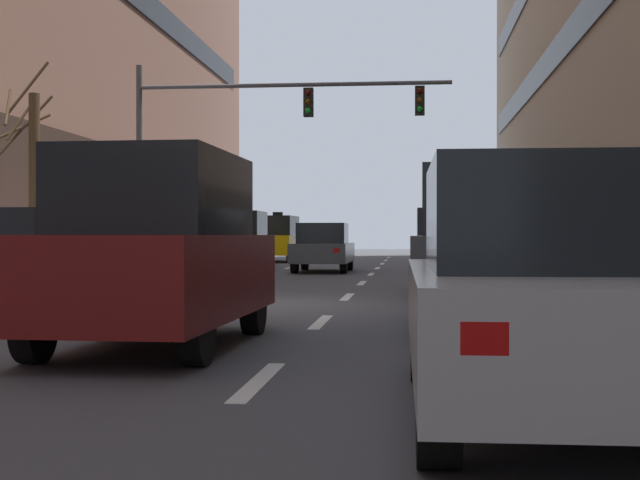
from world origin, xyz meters
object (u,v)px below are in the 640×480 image
Objects in this scene: traffic_signal_0 at (248,125)px; car_parked_1 at (483,248)px; car_driving_3 at (323,248)px; car_driving_2 at (158,250)px; taxi_driving_4 at (181,239)px; taxi_driving_5 at (278,239)px; car_driving_1 at (18,261)px; taxi_driving_0 at (241,240)px; street_tree_1 at (33,178)px; car_parked_0 at (554,293)px; car_parked_2 at (459,253)px.

car_parked_1 is at bearing -67.67° from traffic_signal_0.
traffic_signal_0 is (-1.91, -3.07, 3.67)m from car_driving_3.
car_driving_2 is 4.44m from car_parked_1.
taxi_driving_4 is 16.16m from taxi_driving_5.
taxi_driving_4 is 1.07× the size of car_parked_1.
car_driving_3 is (-0.18, 19.59, -0.26)m from car_driving_2.
taxi_driving_5 is (0.23, 25.96, 0.23)m from car_driving_1.
taxi_driving_5 is 0.46× the size of traffic_signal_0.
taxi_driving_0 is 0.92× the size of taxi_driving_4.
traffic_signal_0 is 1.75× the size of street_tree_1.
taxi_driving_0 is 0.80× the size of street_tree_1.
car_parked_0 is 17.69m from street_tree_1.
car_parked_0 is at bearing -78.26° from taxi_driving_5.
car_driving_1 is 0.97× the size of car_parked_0.
taxi_driving_4 is 13.57m from car_parked_1.
car_driving_1 is at bearing 129.77° from car_driving_2.
taxi_driving_0 is 0.99× the size of taxi_driving_5.
car_parked_1 is (6.98, -27.70, 0.01)m from taxi_driving_5.
taxi_driving_5 is 19.39m from street_tree_1.
taxi_driving_0 is 0.95× the size of car_parked_0.
taxi_driving_0 is at bearing 117.73° from car_parked_2.
street_tree_1 reaches higher than car_driving_3.
car_driving_1 is at bearing -148.57° from car_parked_2.
taxi_driving_0 is 0.98× the size of car_driving_1.
car_parked_2 reaches higher than car_parked_0.
taxi_driving_4 is at bearing 121.71° from car_parked_1.
car_driving_2 is at bearing -76.15° from taxi_driving_4.
car_parked_2 is (3.67, 8.65, -0.19)m from car_driving_2.
taxi_driving_4 reaches higher than car_driving_1.
car_parked_0 is 1.04× the size of car_parked_1.
taxi_driving_4 reaches higher than car_parked_1.
taxi_driving_0 is at bearing 105.51° from car_parked_0.
car_driving_2 is at bearing -60.32° from street_tree_1.
taxi_driving_0 is 8.13m from taxi_driving_5.
traffic_signal_0 reaches higher than car_driving_1.
car_parked_0 is at bearing -80.49° from car_driving_3.
taxi_driving_5 is at bearing 104.13° from car_parked_1.
car_driving_2 is 1.03× the size of car_driving_3.
street_tree_1 is at bearing -99.02° from taxi_driving_5.
taxi_driving_4 is (-0.07, -8.03, 0.08)m from taxi_driving_0.
car_driving_1 is 0.81× the size of street_tree_1.
taxi_driving_5 is at bearing 107.93° from car_parked_2.
car_parked_0 reaches higher than car_driving_3.
car_driving_2 is 1.01× the size of car_parked_1.
taxi_driving_5 is 28.57m from car_parked_1.
car_driving_1 is (-0.14, -17.84, -0.23)m from taxi_driving_0.
car_driving_3 is at bearing 59.33° from taxi_driving_4.
traffic_signal_0 reaches higher than car_driving_2.
car_driving_2 is at bearing -89.48° from car_driving_3.
car_driving_3 is 6.45m from taxi_driving_4.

